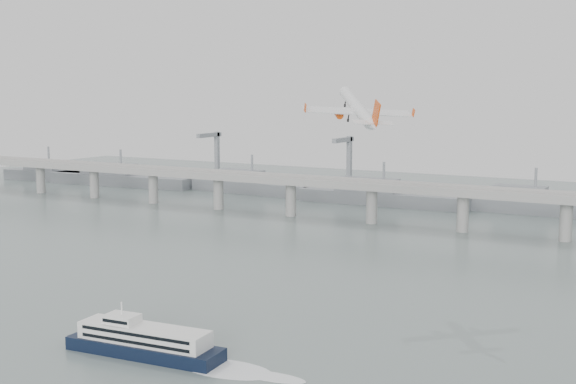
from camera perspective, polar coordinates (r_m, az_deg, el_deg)
The scene contains 5 objects.
ground at distance 233.56m, azimuth -6.76°, elevation -10.37°, with size 900.00×900.00×0.00m, color slate.
bridge at distance 405.11m, azimuth 9.99°, elevation -0.18°, with size 800.00×22.00×23.90m.
distant_fleet at distance 532.78m, azimuth -3.44°, elevation 0.54°, with size 453.00×60.90×40.00m.
ferry at distance 216.67m, azimuth -10.59°, elevation -10.84°, with size 74.94×17.02×14.13m.
airliner at distance 266.57m, azimuth 5.21°, elevation 6.15°, with size 33.32×35.06×17.29m.
Camera 1 is at (131.96, -178.73, 72.05)m, focal length 48.00 mm.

